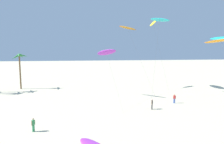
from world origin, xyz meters
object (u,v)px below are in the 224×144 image
Objects in this scene: flying_kite_1 at (221,40)px; person_near_right at (33,124)px; flying_kite_2 at (222,38)px; flying_kite_3 at (106,52)px; flying_kite_5 at (128,28)px; person_foreground_walker at (152,104)px; flying_kite_4 at (159,20)px; flying_kite_0 at (153,23)px; person_near_left at (174,98)px; palm_tree_4 at (19,60)px.

person_near_right is (-30.72, -10.47, -10.15)m from flying_kite_1.
flying_kite_2 reaches higher than flying_kite_3.
flying_kite_5 is 9.20× the size of person_foreground_walker.
flying_kite_4 is at bearing -63.97° from flying_kite_5.
person_near_left is (-0.41, -13.21, -14.60)m from flying_kite_0.
flying_kite_2 is 39.54m from person_near_right.
person_foreground_walker reaches higher than person_near_left.
flying_kite_1 is 11.86m from flying_kite_4.
flying_kite_1 is 0.96× the size of flying_kite_2.
flying_kite_0 is 6.03m from flying_kite_5.
flying_kite_4 is at bearing 101.06° from person_near_left.
flying_kite_4 is at bearing -2.55° from flying_kite_3.
person_foreground_walker is 17.58m from person_near_right.
flying_kite_2 is (3.96, 5.09, 0.74)m from flying_kite_1.
person_foreground_walker reaches higher than person_near_right.
flying_kite_2 is 18.26m from person_near_left.
palm_tree_4 reaches higher than person_foreground_walker.
palm_tree_4 is 0.52× the size of flying_kite_4.
person_near_left is at bearing -27.71° from flying_kite_3.
person_foreground_walker is at bearing -163.74° from flying_kite_1.
person_near_left is (1.08, -5.52, -14.22)m from flying_kite_4.
flying_kite_0 is at bearing -11.25° from flying_kite_5.
flying_kite_3 is at bearing 125.49° from person_foreground_walker.
flying_kite_0 is at bearing 151.97° from flying_kite_2.
flying_kite_2 is 1.03× the size of flying_kite_3.
flying_kite_5 reaches higher than palm_tree_4.
flying_kite_0 is 19.69m from person_near_left.
palm_tree_4 is 0.70× the size of flying_kite_3.
flying_kite_1 is 19.89m from flying_kite_5.
flying_kite_4 is at bearing -176.45° from flying_kite_2.
flying_kite_2 is (12.78, -6.80, -3.71)m from flying_kite_0.
flying_kite_4 is 28.89m from person_near_right.
flying_kite_4 reaches higher than person_near_left.
flying_kite_0 is 34.54m from person_near_right.
flying_kite_5 is at bearing 54.47° from flying_kite_3.
person_near_left is at bearing -91.79° from flying_kite_0.
flying_kite_1 is 18.03m from person_foreground_walker.
flying_kite_5 is 9.22× the size of person_near_left.
flying_kite_3 is (-11.80, -7.23, -6.65)m from flying_kite_0.
flying_kite_1 is at bearing -12.76° from flying_kite_3.
person_near_right is at bearing -156.93° from person_near_left.
person_foreground_walker is at bearing 20.98° from person_near_right.
palm_tree_4 reaches higher than person_near_right.
person_near_left is (-13.19, -6.41, -10.89)m from flying_kite_2.
palm_tree_4 is at bearing 151.82° from person_near_left.
flying_kite_2 reaches higher than person_near_left.
flying_kite_2 is 7.46× the size of person_near_left.
person_near_right is at bearing -134.41° from flying_kite_0.
person_near_left is at bearing -78.94° from flying_kite_4.
flying_kite_0 is 1.08× the size of flying_kite_5.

